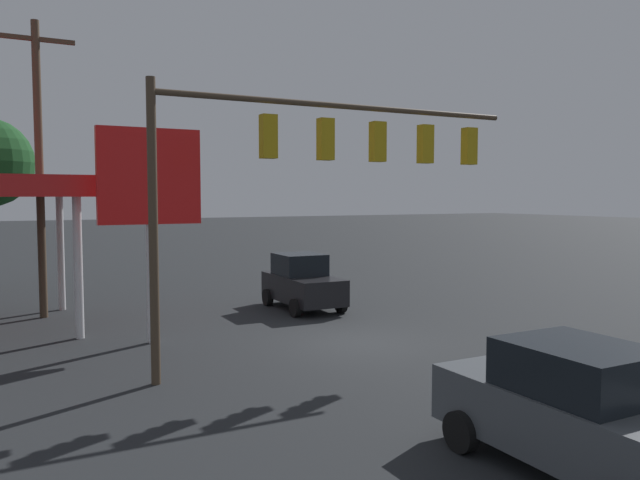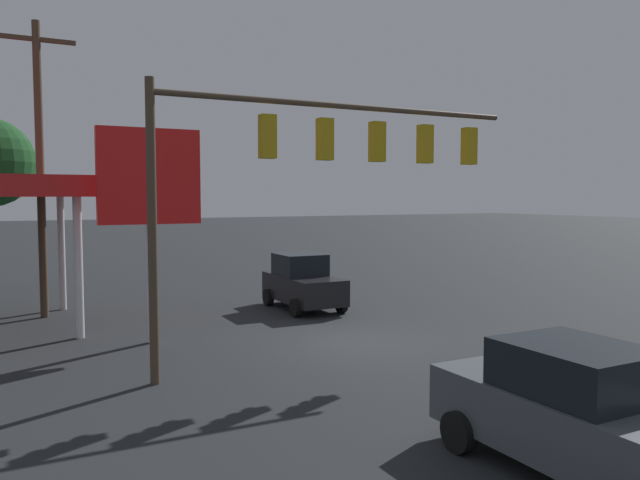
{
  "view_description": "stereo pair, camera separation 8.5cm",
  "coord_description": "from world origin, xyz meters",
  "px_view_note": "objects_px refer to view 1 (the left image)",
  "views": [
    {
      "loc": [
        8.77,
        14.65,
        4.04
      ],
      "look_at": [
        0.0,
        -2.0,
        2.72
      ],
      "focal_mm": 35.0,
      "sensor_mm": 36.0,
      "label": 1
    },
    {
      "loc": [
        8.69,
        14.69,
        4.04
      ],
      "look_at": [
        0.0,
        -2.0,
        2.72
      ],
      "focal_mm": 35.0,
      "sensor_mm": 36.0,
      "label": 2
    }
  ],
  "objects_px": {
    "price_sign": "(150,186)",
    "sedan_far": "(578,411)",
    "traffic_signal_assembly": "(326,155)",
    "utility_pole": "(39,162)",
    "hatchback_crossing": "(302,283)"
  },
  "relations": [
    {
      "from": "traffic_signal_assembly",
      "to": "sedan_far",
      "type": "distance_m",
      "value": 8.37
    },
    {
      "from": "traffic_signal_assembly",
      "to": "price_sign",
      "type": "xyz_separation_m",
      "value": [
        3.36,
        -3.87,
        -0.72
      ]
    },
    {
      "from": "utility_pole",
      "to": "price_sign",
      "type": "distance_m",
      "value": 5.89
    },
    {
      "from": "hatchback_crossing",
      "to": "utility_pole",
      "type": "bearing_deg",
      "value": -106.12
    },
    {
      "from": "price_sign",
      "to": "utility_pole",
      "type": "bearing_deg",
      "value": -65.75
    },
    {
      "from": "sedan_far",
      "to": "traffic_signal_assembly",
      "type": "bearing_deg",
      "value": -178.75
    },
    {
      "from": "utility_pole",
      "to": "traffic_signal_assembly",
      "type": "bearing_deg",
      "value": 122.06
    },
    {
      "from": "traffic_signal_assembly",
      "to": "utility_pole",
      "type": "height_order",
      "value": "utility_pole"
    },
    {
      "from": "traffic_signal_assembly",
      "to": "price_sign",
      "type": "height_order",
      "value": "traffic_signal_assembly"
    },
    {
      "from": "traffic_signal_assembly",
      "to": "utility_pole",
      "type": "bearing_deg",
      "value": -57.94
    },
    {
      "from": "traffic_signal_assembly",
      "to": "sedan_far",
      "type": "height_order",
      "value": "traffic_signal_assembly"
    },
    {
      "from": "utility_pole",
      "to": "hatchback_crossing",
      "type": "distance_m",
      "value": 9.7
    },
    {
      "from": "price_sign",
      "to": "sedan_far",
      "type": "bearing_deg",
      "value": 107.62
    },
    {
      "from": "utility_pole",
      "to": "hatchback_crossing",
      "type": "height_order",
      "value": "utility_pole"
    },
    {
      "from": "sedan_far",
      "to": "utility_pole",
      "type": "bearing_deg",
      "value": -160.42
    }
  ]
}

